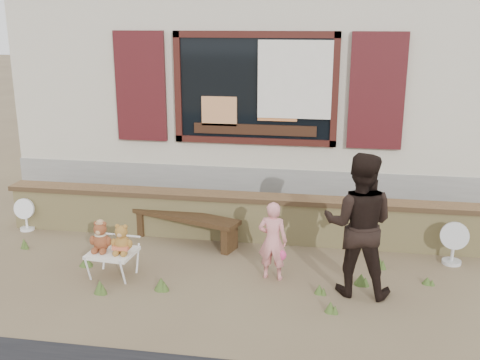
% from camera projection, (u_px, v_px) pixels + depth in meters
% --- Properties ---
extents(ground, '(80.00, 80.00, 0.00)m').
position_uv_depth(ground, '(232.00, 268.00, 7.19)').
color(ground, brown).
rests_on(ground, ground).
extents(shopfront, '(8.04, 5.13, 4.00)m').
position_uv_depth(shopfront, '(273.00, 76.00, 10.89)').
color(shopfront, gray).
rests_on(shopfront, ground).
extents(brick_wall, '(7.10, 0.36, 0.67)m').
position_uv_depth(brick_wall, '(245.00, 216.00, 8.04)').
color(brick_wall, tan).
rests_on(brick_wall, ground).
extents(bench, '(1.65, 0.85, 0.42)m').
position_uv_depth(bench, '(186.00, 222.00, 7.94)').
color(bench, '#302011').
rests_on(bench, ground).
extents(folding_chair, '(0.58, 0.52, 0.33)m').
position_uv_depth(folding_chair, '(113.00, 254.00, 6.87)').
color(folding_chair, white).
rests_on(folding_chair, ground).
extents(teddy_bear_left, '(0.30, 0.27, 0.38)m').
position_uv_depth(teddy_bear_left, '(101.00, 236.00, 6.84)').
color(teddy_bear_left, brown).
rests_on(teddy_bear_left, folding_chair).
extents(teddy_bear_right, '(0.29, 0.26, 0.37)m').
position_uv_depth(teddy_bear_right, '(122.00, 238.00, 6.77)').
color(teddy_bear_right, brown).
rests_on(teddy_bear_right, folding_chair).
extents(child, '(0.38, 0.27, 0.98)m').
position_uv_depth(child, '(273.00, 241.00, 6.77)').
color(child, pink).
rests_on(child, ground).
extents(adult, '(0.88, 0.72, 1.67)m').
position_uv_depth(adult, '(359.00, 225.00, 6.33)').
color(adult, black).
rests_on(adult, ground).
extents(fan_left, '(0.31, 0.21, 0.50)m').
position_uv_depth(fan_left, '(26.00, 214.00, 8.41)').
color(fan_left, white).
rests_on(fan_left, ground).
extents(fan_right, '(0.37, 0.24, 0.58)m').
position_uv_depth(fan_right, '(454.00, 243.00, 7.23)').
color(fan_right, silver).
rests_on(fan_right, ground).
extents(grass_tufts, '(5.48, 1.40, 0.16)m').
position_uv_depth(grass_tufts, '(236.00, 276.00, 6.81)').
color(grass_tufts, '#3F5723').
rests_on(grass_tufts, ground).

